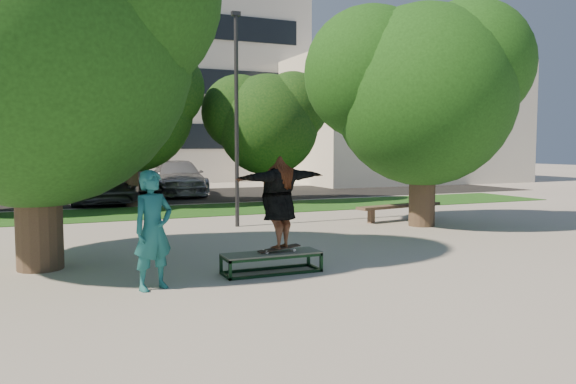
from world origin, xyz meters
name	(u,v)px	position (x,y,z in m)	size (l,w,h in m)	color
ground	(268,261)	(0.00, 0.00, 0.00)	(120.00, 120.00, 0.00)	gray
grass_strip	(199,210)	(1.00, 9.50, 0.01)	(30.00, 4.00, 0.02)	#163F12
asphalt_strip	(142,197)	(0.00, 16.00, 0.01)	(40.00, 8.00, 0.01)	black
tree_left	(27,31)	(-4.29, 1.09, 4.42)	(6.96, 5.95, 7.12)	#38281E
tree_right	(420,85)	(5.92, 3.08, 4.09)	(6.24, 5.33, 6.51)	#38281E
bg_tree_mid	(128,103)	(-1.08, 12.08, 4.02)	(5.76, 4.92, 6.24)	#38281E
bg_tree_right	(266,119)	(4.43, 11.57, 3.49)	(5.04, 4.31, 5.43)	#38281E
lamppost	(237,117)	(1.00, 5.00, 3.15)	(0.25, 0.15, 6.11)	#2D2D30
office_building	(75,66)	(-2.00, 31.98, 8.00)	(30.00, 14.12, 16.00)	silver
side_building	(397,122)	(18.00, 22.00, 4.00)	(15.00, 10.00, 8.00)	silver
grind_box	(272,263)	(-0.32, -1.02, 0.19)	(1.80, 0.60, 0.38)	black
skater_rig	(279,202)	(-0.17, -1.02, 1.29)	(2.13, 1.22, 1.76)	white
bystander	(153,230)	(-2.50, -1.37, 0.97)	(0.70, 0.46, 1.93)	#195D60
bench	(400,207)	(6.14, 4.31, 0.42)	(3.28, 1.02, 0.50)	brown
car_dark	(131,183)	(-0.50, 16.07, 0.67)	(1.42, 4.08, 1.35)	black
car_grey	(101,185)	(-2.00, 13.86, 0.75)	(2.50, 5.42, 1.51)	#505054
car_silver_b	(177,178)	(1.75, 16.50, 0.82)	(2.31, 5.69, 1.65)	#A4A5A9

